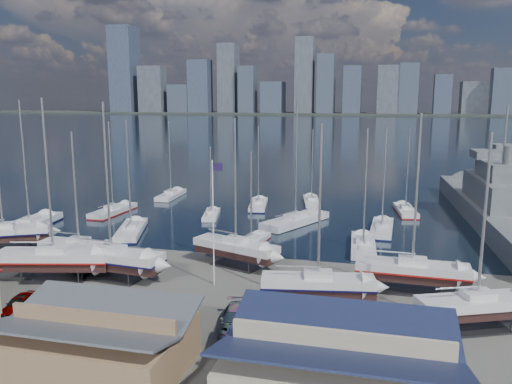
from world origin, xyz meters
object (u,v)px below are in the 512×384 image
(sailboat_cradle_0, at_px, (4,233))
(car_a, at_px, (20,304))
(naval_ship_west, at_px, (511,191))
(naval_ship_east, at_px, (498,211))
(flagpole, at_px, (214,214))

(sailboat_cradle_0, xyz_separation_m, car_a, (14.02, -14.74, -1.33))
(sailboat_cradle_0, height_order, car_a, sailboat_cradle_0)
(sailboat_cradle_0, distance_m, naval_ship_west, 80.52)
(sailboat_cradle_0, relative_size, car_a, 3.69)
(naval_ship_west, bearing_deg, sailboat_cradle_0, 124.62)
(sailboat_cradle_0, height_order, naval_ship_west, sailboat_cradle_0)
(naval_ship_east, bearing_deg, car_a, 131.33)
(sailboat_cradle_0, relative_size, flagpole, 1.38)
(sailboat_cradle_0, bearing_deg, naval_ship_east, -1.89)
(flagpole, bearing_deg, naval_ship_east, 46.08)
(car_a, height_order, flagpole, flagpole)
(naval_ship_west, bearing_deg, car_a, 139.16)
(naval_ship_east, bearing_deg, sailboat_cradle_0, 113.49)
(naval_ship_east, xyz_separation_m, naval_ship_west, (5.75, 17.96, -0.01))
(flagpole, bearing_deg, naval_ship_west, 53.57)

